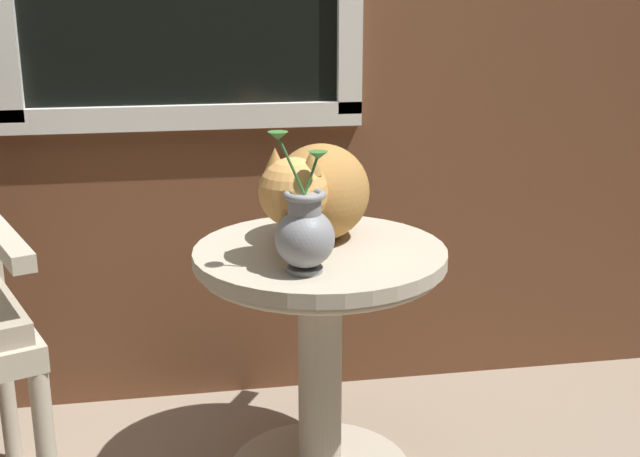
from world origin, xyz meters
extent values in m
cube|color=silver|center=(-0.12, 0.65, 0.89)|extent=(1.02, 0.03, 0.07)
cylinder|color=#B2A893|center=(0.18, 0.14, 0.32)|extent=(0.11, 0.11, 0.57)
cylinder|color=#B2A893|center=(0.18, 0.14, 0.62)|extent=(0.62, 0.62, 0.03)
torus|color=#B2A893|center=(0.18, 0.14, 0.59)|extent=(0.59, 0.59, 0.02)
cylinder|color=#B2A893|center=(-0.63, 0.36, 0.23)|extent=(0.04, 0.04, 0.46)
cube|color=#B2A893|center=(-0.55, 0.16, 0.70)|extent=(0.21, 0.43, 0.04)
ellipsoid|color=#AD7A3D|center=(0.19, 0.22, 0.76)|extent=(0.34, 0.35, 0.24)
sphere|color=#E2A356|center=(0.10, 0.07, 0.80)|extent=(0.16, 0.16, 0.16)
cone|color=#AD7A3D|center=(0.07, 0.09, 0.87)|extent=(0.05, 0.05, 0.06)
cone|color=#AD7A3D|center=(0.14, 0.05, 0.87)|extent=(0.05, 0.05, 0.06)
cylinder|color=#AD7A3D|center=(0.29, 0.39, 0.69)|extent=(0.17, 0.23, 0.05)
cylinder|color=gray|center=(0.12, -0.02, 0.65)|extent=(0.08, 0.08, 0.01)
ellipsoid|color=gray|center=(0.12, -0.02, 0.72)|extent=(0.13, 0.13, 0.13)
cylinder|color=gray|center=(0.12, -0.02, 0.79)|extent=(0.07, 0.07, 0.05)
torus|color=gray|center=(0.12, -0.02, 0.82)|extent=(0.09, 0.09, 0.02)
cylinder|color=#387533|center=(0.09, -0.01, 0.88)|extent=(0.06, 0.02, 0.13)
cone|color=#387533|center=(0.06, -0.01, 0.94)|extent=(0.04, 0.04, 0.02)
cylinder|color=#387533|center=(0.13, -0.01, 0.86)|extent=(0.04, 0.02, 0.09)
cone|color=#387533|center=(0.15, -0.01, 0.90)|extent=(0.04, 0.04, 0.02)
camera|label=1|loc=(-0.14, -1.72, 1.25)|focal=46.04mm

